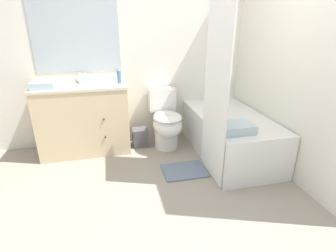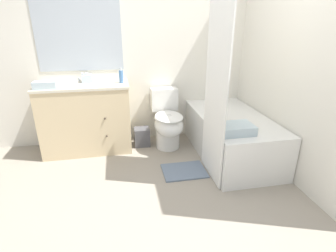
{
  "view_description": "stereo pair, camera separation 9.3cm",
  "coord_description": "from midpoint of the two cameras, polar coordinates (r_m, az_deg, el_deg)",
  "views": [
    {
      "loc": [
        -0.47,
        -1.79,
        1.57
      ],
      "look_at": [
        0.12,
        0.76,
        0.52
      ],
      "focal_mm": 28.0,
      "sensor_mm": 36.0,
      "label": 1
    },
    {
      "loc": [
        -0.38,
        -1.81,
        1.57
      ],
      "look_at": [
        0.12,
        0.76,
        0.52
      ],
      "focal_mm": 28.0,
      "sensor_mm": 36.0,
      "label": 2
    }
  ],
  "objects": [
    {
      "name": "ground_plane",
      "position": [
        2.43,
        1.87,
        -18.47
      ],
      "size": [
        14.0,
        14.0,
        0.0
      ],
      "primitive_type": "plane",
      "color": "gray"
    },
    {
      "name": "wall_back",
      "position": [
        3.54,
        -4.37,
        16.67
      ],
      "size": [
        8.0,
        0.06,
        2.5
      ],
      "color": "white",
      "rests_on": "ground_plane"
    },
    {
      "name": "wall_right",
      "position": [
        3.21,
        23.85,
        14.37
      ],
      "size": [
        0.05,
        2.68,
        2.5
      ],
      "color": "white",
      "rests_on": "ground_plane"
    },
    {
      "name": "vanity_cabinet",
      "position": [
        3.44,
        -16.59,
        1.79
      ],
      "size": [
        1.09,
        0.53,
        0.87
      ],
      "color": "beige",
      "rests_on": "ground_plane"
    },
    {
      "name": "sink_faucet",
      "position": [
        3.49,
        -17.18,
        9.9
      ],
      "size": [
        0.14,
        0.12,
        0.12
      ],
      "color": "silver",
      "rests_on": "vanity_cabinet"
    },
    {
      "name": "toilet",
      "position": [
        3.41,
        0.71,
        0.78
      ],
      "size": [
        0.36,
        0.68,
        0.74
      ],
      "color": "white",
      "rests_on": "ground_plane"
    },
    {
      "name": "bathtub",
      "position": [
        3.34,
        14.3,
        -1.98
      ],
      "size": [
        0.77,
        1.48,
        0.51
      ],
      "color": "white",
      "rests_on": "ground_plane"
    },
    {
      "name": "shower_curtain",
      "position": [
        2.59,
        11.46,
        8.52
      ],
      "size": [
        0.01,
        0.57,
        1.97
      ],
      "color": "white",
      "rests_on": "ground_plane"
    },
    {
      "name": "wastebasket",
      "position": [
        3.53,
        -4.94,
        -2.39
      ],
      "size": [
        0.2,
        0.17,
        0.25
      ],
      "color": "#4C4C51",
      "rests_on": "ground_plane"
    },
    {
      "name": "tissue_box",
      "position": [
        3.41,
        -16.46,
        9.93
      ],
      "size": [
        0.12,
        0.12,
        0.12
      ],
      "color": "silver",
      "rests_on": "vanity_cabinet"
    },
    {
      "name": "soap_dispenser",
      "position": [
        3.27,
        -9.35,
        10.64
      ],
      "size": [
        0.05,
        0.05,
        0.18
      ],
      "color": "#4C7AB2",
      "rests_on": "vanity_cabinet"
    },
    {
      "name": "hand_towel_folded",
      "position": [
        3.24,
        -24.45,
        8.13
      ],
      "size": [
        0.25,
        0.13,
        0.08
      ],
      "color": "silver",
      "rests_on": "vanity_cabinet"
    },
    {
      "name": "bath_towel_folded",
      "position": [
        2.75,
        15.51,
        -0.57
      ],
      "size": [
        0.34,
        0.26,
        0.09
      ],
      "color": "silver",
      "rests_on": "bathtub"
    },
    {
      "name": "bath_mat",
      "position": [
        2.99,
        4.42,
        -9.71
      ],
      "size": [
        0.48,
        0.36,
        0.02
      ],
      "color": "slate",
      "rests_on": "ground_plane"
    }
  ]
}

